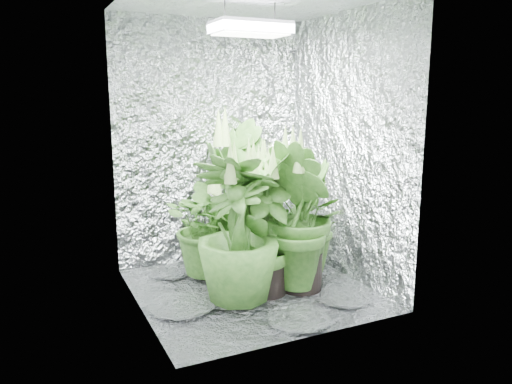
{
  "coord_description": "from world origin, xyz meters",
  "views": [
    {
      "loc": [
        -1.43,
        -3.11,
        1.41
      ],
      "look_at": [
        0.04,
        0.0,
        0.72
      ],
      "focal_mm": 35.0,
      "sensor_mm": 36.0,
      "label": 1
    }
  ],
  "objects_px": {
    "plant_a": "(211,224)",
    "plant_c": "(231,192)",
    "grow_lamp": "(250,28)",
    "plant_h": "(274,218)",
    "plant_g": "(301,217)",
    "plant_e": "(303,227)",
    "plant_f": "(266,226)",
    "circulation_fan": "(302,248)",
    "plant_d": "(238,230)",
    "plant_b": "(269,212)"
  },
  "relations": [
    {
      "from": "plant_a",
      "to": "plant_c",
      "type": "distance_m",
      "value": 0.41
    },
    {
      "from": "grow_lamp",
      "to": "plant_h",
      "type": "height_order",
      "value": "grow_lamp"
    },
    {
      "from": "plant_g",
      "to": "plant_e",
      "type": "bearing_deg",
      "value": 56.43
    },
    {
      "from": "plant_f",
      "to": "circulation_fan",
      "type": "height_order",
      "value": "plant_f"
    },
    {
      "from": "plant_d",
      "to": "plant_h",
      "type": "xyz_separation_m",
      "value": [
        0.41,
        0.27,
        -0.03
      ]
    },
    {
      "from": "plant_d",
      "to": "plant_c",
      "type": "bearing_deg",
      "value": 70.24
    },
    {
      "from": "circulation_fan",
      "to": "plant_g",
      "type": "bearing_deg",
      "value": -127.37
    },
    {
      "from": "plant_c",
      "to": "plant_h",
      "type": "height_order",
      "value": "plant_c"
    },
    {
      "from": "plant_h",
      "to": "plant_e",
      "type": "bearing_deg",
      "value": -6.29
    },
    {
      "from": "grow_lamp",
      "to": "plant_e",
      "type": "relative_size",
      "value": 0.57
    },
    {
      "from": "plant_h",
      "to": "plant_b",
      "type": "bearing_deg",
      "value": 70.98
    },
    {
      "from": "grow_lamp",
      "to": "plant_d",
      "type": "bearing_deg",
      "value": -136.04
    },
    {
      "from": "plant_f",
      "to": "plant_g",
      "type": "height_order",
      "value": "plant_g"
    },
    {
      "from": "plant_f",
      "to": "plant_g",
      "type": "bearing_deg",
      "value": -6.26
    },
    {
      "from": "plant_c",
      "to": "plant_g",
      "type": "height_order",
      "value": "plant_c"
    },
    {
      "from": "plant_e",
      "to": "plant_g",
      "type": "distance_m",
      "value": 0.29
    },
    {
      "from": "plant_a",
      "to": "plant_b",
      "type": "relative_size",
      "value": 0.83
    },
    {
      "from": "plant_b",
      "to": "plant_a",
      "type": "bearing_deg",
      "value": 174.04
    },
    {
      "from": "plant_b",
      "to": "plant_f",
      "type": "height_order",
      "value": "plant_f"
    },
    {
      "from": "plant_h",
      "to": "circulation_fan",
      "type": "relative_size",
      "value": 3.02
    },
    {
      "from": "plant_d",
      "to": "circulation_fan",
      "type": "xyz_separation_m",
      "value": [
        0.78,
        0.46,
        -0.37
      ]
    },
    {
      "from": "plant_f",
      "to": "plant_g",
      "type": "xyz_separation_m",
      "value": [
        0.27,
        -0.03,
        0.04
      ]
    },
    {
      "from": "plant_g",
      "to": "plant_d",
      "type": "bearing_deg",
      "value": -176.46
    },
    {
      "from": "grow_lamp",
      "to": "plant_h",
      "type": "relative_size",
      "value": 0.48
    },
    {
      "from": "plant_e",
      "to": "grow_lamp",
      "type": "bearing_deg",
      "value": -170.96
    },
    {
      "from": "plant_b",
      "to": "plant_e",
      "type": "distance_m",
      "value": 0.32
    },
    {
      "from": "grow_lamp",
      "to": "plant_h",
      "type": "distance_m",
      "value": 1.36
    },
    {
      "from": "plant_d",
      "to": "plant_e",
      "type": "bearing_deg",
      "value": 20.43
    },
    {
      "from": "plant_b",
      "to": "plant_g",
      "type": "height_order",
      "value": "plant_g"
    },
    {
      "from": "grow_lamp",
      "to": "plant_e",
      "type": "xyz_separation_m",
      "value": [
        0.48,
        0.08,
        -1.43
      ]
    },
    {
      "from": "plant_a",
      "to": "plant_b",
      "type": "bearing_deg",
      "value": -5.96
    },
    {
      "from": "grow_lamp",
      "to": "plant_f",
      "type": "distance_m",
      "value": 1.33
    },
    {
      "from": "plant_b",
      "to": "plant_e",
      "type": "xyz_separation_m",
      "value": [
        0.16,
        -0.27,
        -0.08
      ]
    },
    {
      "from": "grow_lamp",
      "to": "plant_d",
      "type": "distance_m",
      "value": 1.33
    },
    {
      "from": "circulation_fan",
      "to": "plant_c",
      "type": "bearing_deg",
      "value": 139.44
    },
    {
      "from": "circulation_fan",
      "to": "plant_b",
      "type": "bearing_deg",
      "value": 165.58
    },
    {
      "from": "plant_e",
      "to": "plant_f",
      "type": "height_order",
      "value": "plant_f"
    },
    {
      "from": "circulation_fan",
      "to": "plant_d",
      "type": "bearing_deg",
      "value": -154.68
    },
    {
      "from": "plant_d",
      "to": "plant_g",
      "type": "bearing_deg",
      "value": 3.54
    },
    {
      "from": "grow_lamp",
      "to": "plant_c",
      "type": "distance_m",
      "value": 1.39
    },
    {
      "from": "plant_a",
      "to": "circulation_fan",
      "type": "relative_size",
      "value": 2.53
    },
    {
      "from": "plant_b",
      "to": "plant_f",
      "type": "distance_m",
      "value": 0.51
    },
    {
      "from": "plant_g",
      "to": "plant_h",
      "type": "bearing_deg",
      "value": 113.08
    },
    {
      "from": "plant_f",
      "to": "plant_d",
      "type": "bearing_deg",
      "value": -165.7
    },
    {
      "from": "plant_a",
      "to": "plant_c",
      "type": "bearing_deg",
      "value": 41.45
    },
    {
      "from": "plant_a",
      "to": "circulation_fan",
      "type": "xyz_separation_m",
      "value": [
        0.77,
        -0.09,
        -0.27
      ]
    },
    {
      "from": "plant_b",
      "to": "plant_d",
      "type": "xyz_separation_m",
      "value": [
        -0.49,
        -0.51,
        0.04
      ]
    },
    {
      "from": "plant_f",
      "to": "circulation_fan",
      "type": "xyz_separation_m",
      "value": [
        0.54,
        0.4,
        -0.35
      ]
    },
    {
      "from": "grow_lamp",
      "to": "plant_b",
      "type": "height_order",
      "value": "grow_lamp"
    },
    {
      "from": "plant_h",
      "to": "grow_lamp",
      "type": "bearing_deg",
      "value": -156.59
    }
  ]
}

